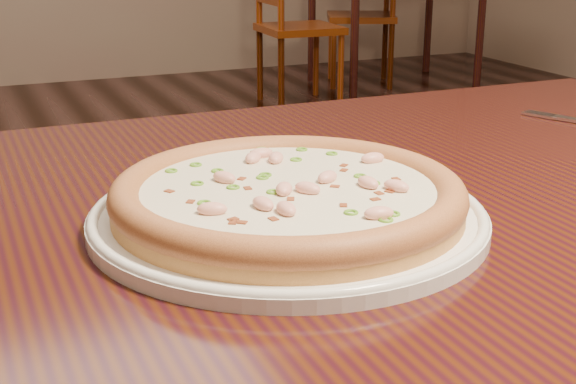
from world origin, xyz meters
name	(u,v)px	position (x,y,z in m)	size (l,w,h in m)	color
hero_table	(376,282)	(-0.06, -0.29, 0.65)	(1.20, 0.80, 0.75)	black
plate	(288,215)	(-0.18, -0.34, 0.76)	(0.35, 0.35, 0.02)	white
pizza	(288,195)	(-0.18, -0.34, 0.78)	(0.31, 0.31, 0.03)	#C08D46
chair_c	(291,28)	(1.40, 3.27, 0.44)	(0.44, 0.44, 0.95)	#5B2402
chair_d	(370,16)	(2.11, 3.64, 0.44)	(0.55, 0.55, 0.95)	#5B2402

